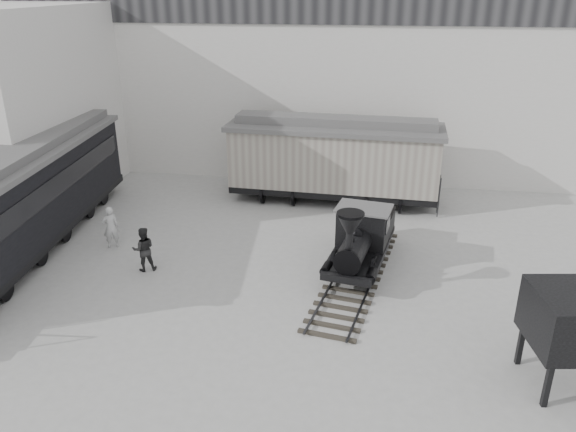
% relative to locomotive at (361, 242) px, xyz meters
% --- Properties ---
extents(ground, '(90.00, 90.00, 0.00)m').
position_rel_locomotive_xyz_m(ground, '(-2.21, -4.10, -1.09)').
color(ground, '#9E9E9B').
extents(north_wall, '(34.00, 2.51, 11.00)m').
position_rel_locomotive_xyz_m(north_wall, '(-2.21, 10.89, 4.46)').
color(north_wall, silver).
rests_on(north_wall, ground).
extents(west_pavilion, '(7.00, 12.11, 9.00)m').
position_rel_locomotive_xyz_m(west_pavilion, '(-16.71, 5.87, 3.40)').
color(west_pavilion, silver).
rests_on(west_pavilion, ground).
extents(locomotive, '(3.25, 8.56, 2.96)m').
position_rel_locomotive_xyz_m(locomotive, '(0.00, 0.00, 0.00)').
color(locomotive, black).
rests_on(locomotive, ground).
extents(boxcar, '(10.22, 3.60, 4.13)m').
position_rel_locomotive_xyz_m(boxcar, '(-1.56, 7.04, 1.07)').
color(boxcar, black).
rests_on(boxcar, ground).
extents(passenger_coach, '(4.32, 14.83, 3.91)m').
position_rel_locomotive_xyz_m(passenger_coach, '(-13.15, -0.03, 1.07)').
color(passenger_coach, black).
rests_on(passenger_coach, ground).
extents(visitor_a, '(0.76, 0.70, 1.74)m').
position_rel_locomotive_xyz_m(visitor_a, '(-9.92, 0.39, -0.22)').
color(visitor_a, silver).
rests_on(visitor_a, ground).
extents(visitor_b, '(1.02, 0.93, 1.70)m').
position_rel_locomotive_xyz_m(visitor_b, '(-7.86, -1.29, -0.24)').
color(visitor_b, '#252525').
rests_on(visitor_b, ground).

